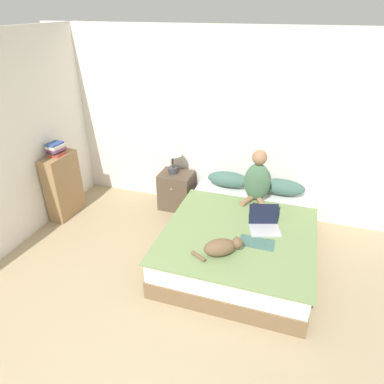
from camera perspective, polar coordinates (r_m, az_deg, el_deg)
wall_back at (r=4.87m, az=5.16°, el=11.01°), size 5.46×0.05×2.55m
wall_side at (r=4.60m, az=-29.25°, el=6.29°), size 0.05×4.28×2.55m
bed at (r=4.27m, az=8.15°, el=-7.86°), size 1.70×2.10×0.46m
pillow_near at (r=4.90m, az=6.14°, el=2.11°), size 0.61×0.25×0.21m
pillow_far at (r=4.83m, az=14.78°, el=0.81°), size 0.61×0.25×0.21m
person_sitting at (r=4.51m, az=10.84°, el=2.11°), size 0.35×0.34×0.71m
cat_tabby at (r=3.59m, az=4.96°, el=-9.11°), size 0.51×0.35×0.19m
laptop_open at (r=4.07m, az=11.97°, el=-5.30°), size 0.42×0.39×0.26m
nightstand at (r=5.19m, az=-2.62°, el=0.29°), size 0.48×0.42×0.56m
table_lamp at (r=4.94m, az=-3.29°, el=7.07°), size 0.29×0.29×0.51m
bookshelf at (r=5.26m, az=-20.67°, el=1.03°), size 0.23×0.57×0.94m
book_stack_top at (r=5.04m, az=-21.73°, el=6.66°), size 0.20×0.24×0.18m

